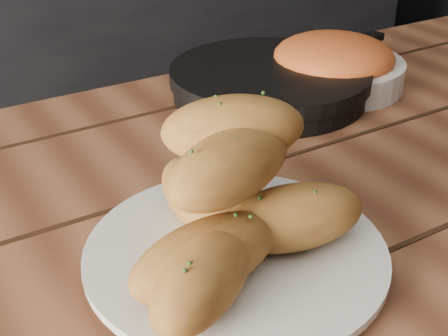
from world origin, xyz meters
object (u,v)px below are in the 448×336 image
Objects in this scene: table at (259,300)px; plate at (236,255)px; skillet at (271,82)px; bread_rolls at (229,207)px; bowl at (333,64)px.

plate reaches higher than table.
table is at bearing -126.71° from skillet.
bread_rolls is 0.41m from skillet.
bread_rolls reaches higher than bowl.
plate is at bearing -144.14° from table.
table is 6.05× the size of bread_rolls.
skillet is 0.11m from bowl.
plate is 1.08× the size of bread_rolls.
bowl is (0.36, 0.29, 0.02)m from plate.
table is 3.64× the size of skillet.
bowl is at bearing -6.06° from skillet.
table is 5.59× the size of plate.
skillet is at bearing 173.94° from bowl.
plate is at bearing 28.18° from bread_rolls.
plate is at bearing -129.78° from skillet.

